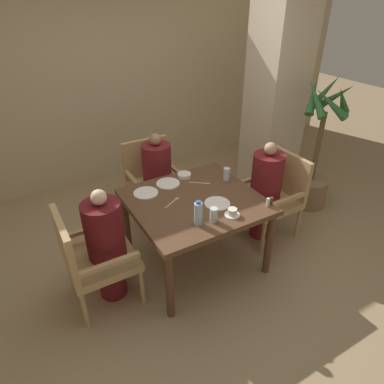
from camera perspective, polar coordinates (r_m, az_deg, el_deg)
ground_plane at (r=3.60m, az=0.45°, el=-11.21°), size 16.00×16.00×0.00m
wall_back at (r=4.85m, az=-13.87°, el=18.14°), size 8.00×0.06×2.80m
pillar_stone at (r=4.52m, az=13.91°, el=16.56°), size 0.57×0.57×2.70m
dining_table at (r=3.19m, az=0.49°, el=-2.58°), size 1.17×1.10×0.74m
chair_left_side at (r=3.00m, az=-16.58°, el=-10.15°), size 0.56×0.56×0.92m
diner_in_left_chair at (r=2.99m, az=-14.05°, el=-8.50°), size 0.32×0.32×1.09m
chair_far_side at (r=4.02m, az=-6.59°, el=2.40°), size 0.56×0.56×0.92m
diner_in_far_chair at (r=3.87m, az=-5.75°, el=2.28°), size 0.32×0.32×1.10m
chair_right_side at (r=3.81m, az=13.66°, el=-0.09°), size 0.56×0.56×0.92m
diner_in_right_chair at (r=3.68m, az=12.11°, el=0.24°), size 0.32×0.32×1.12m
potted_palm at (r=4.43m, az=19.63°, el=4.11°), size 0.56×0.58×1.61m
plate_main_left at (r=3.39m, az=-4.03°, el=1.42°), size 0.23×0.23×0.01m
plate_main_right at (r=3.08m, az=4.22°, el=-1.92°), size 0.23×0.23×0.01m
plate_dessert_center at (r=3.26m, az=-7.71°, el=-0.16°), size 0.23×0.23×0.01m
teacup_with_saucer at (r=2.94m, az=6.72°, el=-3.41°), size 0.13×0.13×0.06m
bowl_small at (r=3.50m, az=-1.30°, el=2.80°), size 0.14×0.14×0.04m
water_bottle at (r=2.77m, az=1.06°, el=-3.61°), size 0.07×0.07×0.22m
glass_tall_near at (r=3.45m, az=5.78°, el=3.00°), size 0.06×0.06×0.13m
glass_tall_mid at (r=2.83m, az=3.63°, el=-3.83°), size 0.06×0.06×0.13m
salt_shaker at (r=3.10m, az=12.53°, el=-1.68°), size 0.03×0.03×0.08m
pepper_shaker at (r=3.13m, az=13.06°, el=-1.51°), size 0.03×0.03×0.08m
fork_beside_plate at (r=3.11m, az=-3.19°, el=-1.62°), size 0.19×0.11×0.00m
knife_beside_plate at (r=3.40m, az=1.46°, el=1.52°), size 0.18×0.14×0.00m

